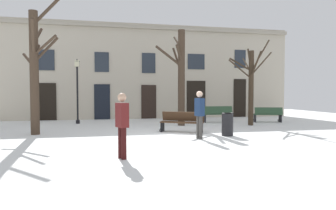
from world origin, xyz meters
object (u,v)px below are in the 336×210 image
Objects in this scene: bench_by_litter_bin at (218,114)px; bench_back_to_back_right at (182,122)px; litter_bin at (227,124)px; tree_center at (181,75)px; person_near_bench at (122,122)px; bench_facing_shops at (268,115)px; streetlamp at (77,84)px; person_crossing_plaza at (199,112)px; tree_near_facade at (35,67)px; tree_foreground at (251,83)px.

bench_back_to_back_right is at bearing 52.26° from bench_by_litter_bin.
tree_center is at bearing 103.41° from litter_bin.
bench_by_litter_bin is 0.91× the size of bench_back_to_back_right.
person_near_bench is at bearing -115.17° from tree_center.
bench_facing_shops is 11.83m from person_near_bench.
bench_back_to_back_right is (4.89, -4.62, -1.76)m from streetlamp.
bench_facing_shops is (4.52, 4.58, -0.01)m from litter_bin.
bench_by_litter_bin is 0.96× the size of person_crossing_plaza.
bench_by_litter_bin is (8.02, -0.87, -1.73)m from streetlamp.
tree_near_facade reaches higher than litter_bin.
person_near_bench is 4.05m from person_crossing_plaza.
litter_bin reaches higher than bench_facing_shops.
tree_center is 2.80× the size of person_crossing_plaza.
person_near_bench is (-5.95, -8.40, 0.47)m from bench_by_litter_bin.
tree_foreground is (10.40, 1.35, -0.54)m from tree_near_facade.
streetlamp reaches higher than litter_bin.
bench_by_litter_bin is 4.89m from bench_back_to_back_right.
tree_center is 4.65m from litter_bin.
litter_bin is 5.40m from bench_by_litter_bin.
tree_center reaches higher than streetlamp.
tree_near_facade is 12.68m from bench_facing_shops.
tree_near_facade is 6.43m from person_near_bench.
tree_near_facade is 7.01m from tree_center.
litter_bin is (6.42, -6.03, -1.76)m from streetlamp.
litter_bin is 0.54× the size of person_near_bench.
person_near_bench is (-3.40, -7.23, -1.70)m from tree_center.
tree_near_facade is at bearing 27.26° from bench_facing_shops.
bench_back_to_back_right is at bearing 137.32° from litter_bin.
tree_foreground is at bearing 50.78° from bench_facing_shops.
litter_bin is at bearing 60.51° from bench_facing_shops.
person_crossing_plaza is at bearing -55.80° from bench_back_to_back_right.
tree_center is (6.71, 2.03, -0.14)m from tree_near_facade.
bench_by_litter_bin reaches higher than bench_back_to_back_right.
tree_foreground is 5.73m from person_crossing_plaza.
streetlamp is at bearing 163.39° from tree_foreground.
tree_center is at bearing 16.85° from tree_near_facade.
person_crossing_plaza is at bearing 108.73° from person_near_bench.
tree_center is 5.86m from streetlamp.
litter_bin is at bearing 96.34° from person_crossing_plaza.
bench_back_to_back_right is (-3.13, -3.75, -0.03)m from bench_by_litter_bin.
bench_by_litter_bin is 1.00× the size of person_near_bench.
litter_bin is at bearing -13.96° from bench_back_to_back_right.
bench_by_litter_bin reaches higher than bench_facing_shops.
tree_foreground is 9.56m from streetlamp.
tree_center reaches higher than bench_by_litter_bin.
bench_by_litter_bin is at bearing 19.10° from tree_near_facade.
tree_foreground reaches higher than person_near_bench.
person_crossing_plaza is (6.31, -2.47, -1.80)m from tree_near_facade.
streetlamp reaches higher than person_crossing_plaza.
bench_back_to_back_right is at bearing -102.78° from tree_center.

